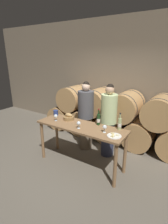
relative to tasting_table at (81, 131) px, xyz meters
name	(u,v)px	position (x,y,z in m)	size (l,w,h in m)	color
ground_plane	(81,164)	(0.00, 0.00, -0.77)	(10.00, 10.00, 0.00)	#665E51
stone_wall_back	(121,79)	(0.00, 2.01, 0.83)	(10.00, 0.12, 3.20)	#7F705B
barrel_stack	(111,117)	(0.00, 1.46, -0.12)	(3.96, 0.86, 1.37)	tan
tasting_table	(81,131)	(0.00, 0.00, 0.00)	(1.85, 0.60, 0.90)	olive
person_left	(86,116)	(-0.30, 0.66, 0.07)	(0.37, 0.37, 1.67)	#756651
person_right	(108,121)	(0.30, 0.66, 0.07)	(0.35, 0.35, 1.67)	#2D334C
wine_bottle_red	(98,119)	(0.27, 0.23, 0.25)	(0.07, 0.07, 0.33)	#193819
wine_bottle_white	(120,124)	(0.72, 0.24, 0.24)	(0.07, 0.07, 0.33)	#ADBC7F
blue_crock	(56,113)	(-0.82, 0.18, 0.20)	(0.11, 0.11, 0.12)	navy
bread_basket	(69,117)	(-0.40, 0.14, 0.18)	(0.23, 0.23, 0.14)	olive
cheese_plate	(114,136)	(0.75, -0.09, 0.14)	(0.25, 0.25, 0.04)	white
wine_glass_far_left	(56,116)	(-0.59, -0.07, 0.23)	(0.08, 0.08, 0.14)	white
wine_glass_left	(79,123)	(0.05, -0.14, 0.23)	(0.08, 0.08, 0.14)	white
wine_glass_center	(105,127)	(0.54, -0.03, 0.23)	(0.08, 0.08, 0.14)	white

